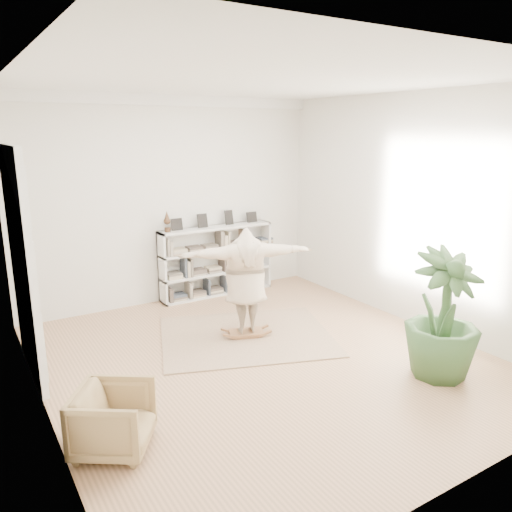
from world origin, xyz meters
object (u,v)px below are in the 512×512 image
(bookshelf, at_px, (216,261))
(armchair, at_px, (114,420))
(person, at_px, (246,278))
(rocker_board, at_px, (246,333))
(houseplant, at_px, (443,315))

(bookshelf, xyz_separation_m, armchair, (-3.04, -3.74, -0.31))
(bookshelf, xyz_separation_m, person, (-0.57, -2.06, 0.29))
(rocker_board, xyz_separation_m, houseplant, (1.45, -2.32, 0.75))
(bookshelf, bearing_deg, person, -105.47)
(rocker_board, distance_m, houseplant, 2.83)
(bookshelf, relative_size, rocker_board, 3.81)
(houseplant, bearing_deg, rocker_board, 121.95)
(rocker_board, height_order, person, person)
(bookshelf, height_order, houseplant, bookshelf)
(armchair, height_order, person, person)
(armchair, relative_size, rocker_board, 1.22)
(armchair, bearing_deg, bookshelf, -4.89)
(houseplant, bearing_deg, person, 121.95)
(armchair, height_order, rocker_board, armchair)
(armchair, bearing_deg, houseplant, -65.02)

